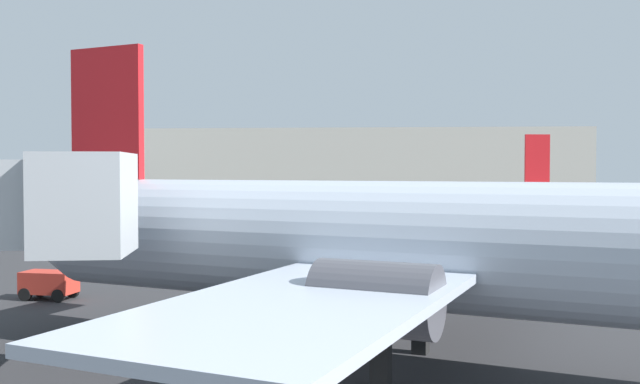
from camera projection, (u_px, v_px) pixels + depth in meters
name	position (u px, v px, depth m)	size (l,w,h in m)	color
airplane_at_gate	(439.00, 247.00, 20.24)	(34.76, 24.60, 10.45)	#B2BCCC
airplane_far_left	(453.00, 200.00, 67.33)	(24.48, 18.52, 9.49)	#B2BCCC
airplane_far_right	(54.00, 191.00, 94.97)	(28.61, 23.10, 9.53)	#B2BCCC
baggage_cart	(49.00, 283.00, 31.99)	(2.54, 1.63, 1.30)	red
terminal_building	(359.00, 169.00, 117.29)	(69.90, 27.30, 12.39)	beige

